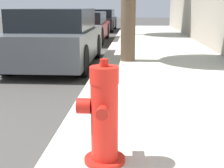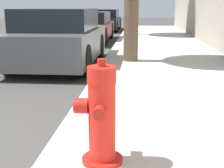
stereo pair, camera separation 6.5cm
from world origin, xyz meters
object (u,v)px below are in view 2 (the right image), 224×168
at_px(parked_car_near, 60,38).
at_px(parked_car_far, 104,20).
at_px(fire_hydrant, 101,116).
at_px(parked_car_mid, 90,27).

distance_m(parked_car_near, parked_car_far, 11.73).
bearing_deg(parked_car_far, parked_car_near, -89.10).
xyz_separation_m(fire_hydrant, parked_car_mid, (-1.80, 10.72, 0.06)).
relative_size(fire_hydrant, parked_car_far, 0.20).
relative_size(parked_car_near, parked_car_mid, 0.89).
relative_size(fire_hydrant, parked_car_near, 0.23).
relative_size(parked_car_mid, parked_car_far, 0.98).
bearing_deg(parked_car_mid, parked_car_far, 90.57).
xyz_separation_m(parked_car_near, parked_car_mid, (-0.12, 5.54, -0.07)).
height_order(parked_car_near, parked_car_mid, parked_car_near).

